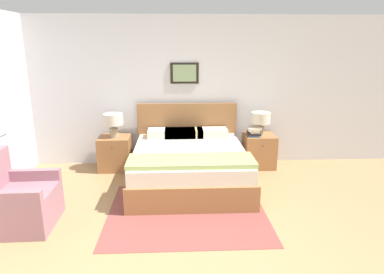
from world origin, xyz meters
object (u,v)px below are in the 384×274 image
object	(u,v)px
armchair	(19,202)
bed	(189,164)
table_lamp_near_window	(113,121)
table_lamp_by_door	(261,120)
nightstand_near_window	(115,153)
nightstand_by_door	(259,151)

from	to	relation	value
armchair	bed	bearing A→B (deg)	118.59
table_lamp_near_window	table_lamp_by_door	xyz separation A→B (m)	(2.51, 0.00, 0.00)
armchair	table_lamp_near_window	xyz separation A→B (m)	(0.83, 1.87, 0.56)
table_lamp_by_door	bed	bearing A→B (deg)	-151.47
nightstand_near_window	table_lamp_by_door	xyz separation A→B (m)	(2.52, -0.03, 0.57)
nightstand_near_window	table_lamp_near_window	distance (m)	0.57
bed	table_lamp_by_door	xyz separation A→B (m)	(1.26, 0.68, 0.54)
nightstand_near_window	table_lamp_near_window	world-z (taller)	table_lamp_near_window
armchair	table_lamp_near_window	size ratio (longest dim) A/B	2.23
table_lamp_by_door	nightstand_near_window	bearing A→B (deg)	179.42
bed	table_lamp_near_window	distance (m)	1.53
armchair	nightstand_by_door	bearing A→B (deg)	118.41
nightstand_near_window	nightstand_by_door	bearing A→B (deg)	0.00
bed	table_lamp_near_window	bearing A→B (deg)	151.38
bed	table_lamp_near_window	size ratio (longest dim) A/B	4.87
armchair	nightstand_by_door	xyz separation A→B (m)	(3.34, 1.90, -0.01)
bed	nightstand_near_window	size ratio (longest dim) A/B	3.38
bed	armchair	distance (m)	2.39
bed	armchair	world-z (taller)	bed
nightstand_near_window	bed	bearing A→B (deg)	-29.37
bed	nightstand_near_window	xyz separation A→B (m)	(-1.26, 0.71, -0.03)
armchair	table_lamp_by_door	xyz separation A→B (m)	(3.34, 1.87, 0.56)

